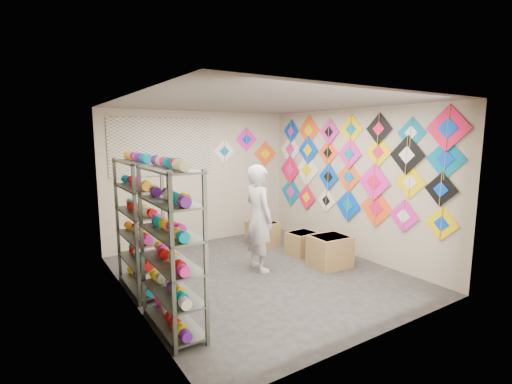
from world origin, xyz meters
TOP-DOWN VIEW (x-y plane):
  - ground at (0.00, 0.00)m, footprint 4.50×4.50m
  - room_walls at (0.00, 0.00)m, footprint 4.50×4.50m
  - shelf_rack_front at (-1.78, -0.85)m, footprint 0.40×1.10m
  - shelf_rack_back at (-1.78, 0.45)m, footprint 0.40×1.10m
  - string_spools at (-1.78, -0.20)m, footprint 0.12×2.36m
  - kite_wall_display at (1.98, 0.08)m, footprint 0.06×4.28m
  - back_wall_kites at (1.14, 2.24)m, footprint 1.60×0.02m
  - poster at (-0.80, 2.23)m, footprint 2.00×0.01m
  - shopkeeper at (0.09, 0.21)m, footprint 0.66×0.44m
  - carton_a at (1.20, -0.32)m, footprint 0.67×0.57m
  - carton_b at (1.21, 0.43)m, footprint 0.55×0.47m
  - carton_c at (0.90, 1.30)m, footprint 0.51×0.56m

SIDE VIEW (x-z plane):
  - ground at x=0.00m, z-range 0.00..0.00m
  - carton_b at x=1.21m, z-range 0.00..0.43m
  - carton_c at x=0.90m, z-range 0.00..0.49m
  - carton_a at x=1.20m, z-range 0.00..0.53m
  - shopkeeper at x=0.09m, z-range 0.00..1.76m
  - shelf_rack_front at x=-1.78m, z-range 0.00..1.90m
  - shelf_rack_back at x=-1.78m, z-range 0.00..1.90m
  - string_spools at x=-1.78m, z-range 0.99..1.11m
  - kite_wall_display at x=1.98m, z-range 0.61..2.66m
  - room_walls at x=0.00m, z-range -0.61..3.89m
  - back_wall_kites at x=1.14m, z-range 1.48..2.38m
  - poster at x=-0.80m, z-range 1.45..2.55m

